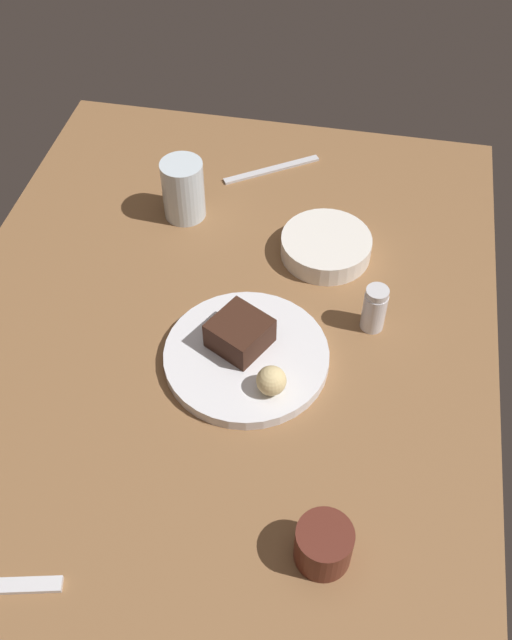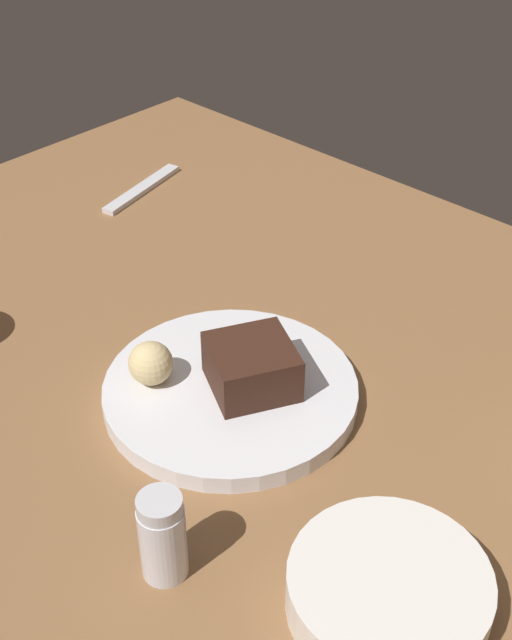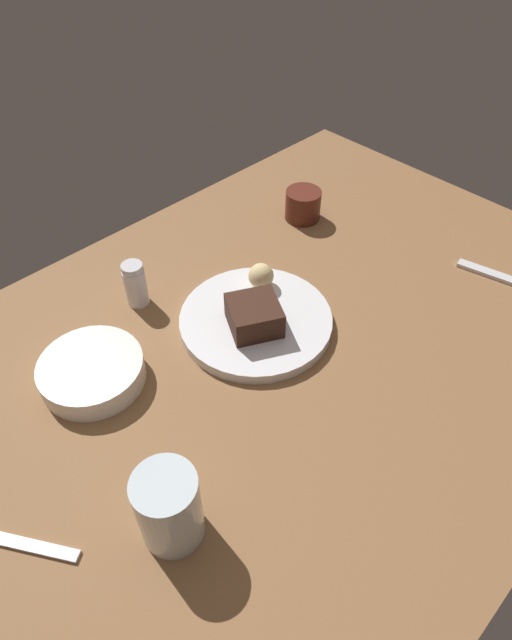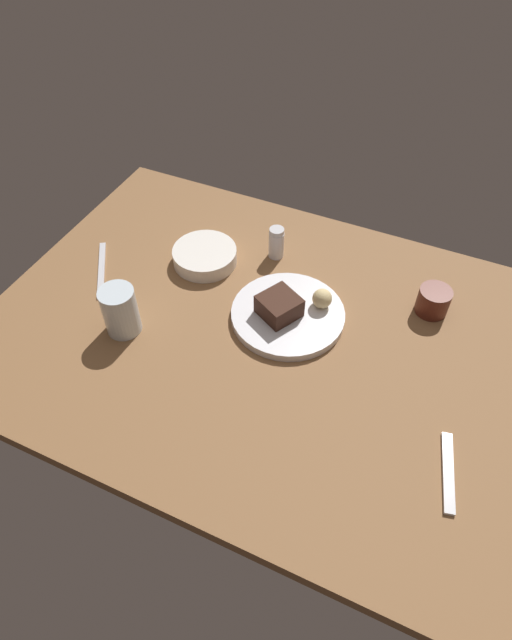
% 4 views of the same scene
% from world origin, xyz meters
% --- Properties ---
extents(dining_table, '(1.20, 0.84, 0.03)m').
position_xyz_m(dining_table, '(0.00, 0.00, 0.01)').
color(dining_table, brown).
rests_on(dining_table, ground).
extents(dessert_plate, '(0.24, 0.24, 0.02)m').
position_xyz_m(dessert_plate, '(0.01, 0.06, 0.04)').
color(dessert_plate, silver).
rests_on(dessert_plate, dining_table).
extents(chocolate_cake_slice, '(0.10, 0.10, 0.05)m').
position_xyz_m(chocolate_cake_slice, '(-0.01, 0.04, 0.07)').
color(chocolate_cake_slice, '#381E14').
rests_on(chocolate_cake_slice, dessert_plate).
extents(bread_roll, '(0.04, 0.04, 0.04)m').
position_xyz_m(bread_roll, '(0.06, 0.10, 0.07)').
color(bread_roll, '#DBC184').
rests_on(bread_roll, dessert_plate).
extents(salt_shaker, '(0.04, 0.04, 0.08)m').
position_xyz_m(salt_shaker, '(-0.10, 0.23, 0.07)').
color(salt_shaker, silver).
rests_on(salt_shaker, dining_table).
extents(side_bowl, '(0.15, 0.15, 0.04)m').
position_xyz_m(side_bowl, '(-0.24, 0.14, 0.05)').
color(side_bowl, white).
rests_on(side_bowl, dining_table).
extents(dessert_spoon, '(0.05, 0.15, 0.01)m').
position_xyz_m(dessert_spoon, '(0.39, -0.16, 0.03)').
color(dessert_spoon, silver).
rests_on(dessert_spoon, dining_table).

